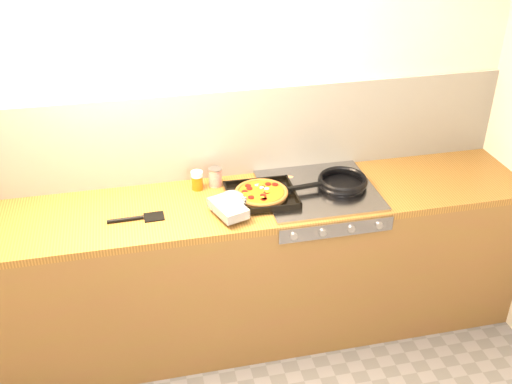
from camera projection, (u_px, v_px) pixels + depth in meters
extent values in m
plane|color=beige|center=(225.00, 117.00, 3.22)|extent=(3.20, 0.00, 3.20)
cube|color=white|center=(226.00, 135.00, 3.26)|extent=(3.20, 0.02, 0.50)
cube|color=brown|center=(238.00, 272.00, 3.38)|extent=(3.20, 0.60, 0.86)
cube|color=olive|center=(237.00, 204.00, 3.16)|extent=(3.20, 0.60, 0.04)
cube|color=#9E9FA4|center=(336.00, 229.00, 3.00)|extent=(0.60, 0.03, 0.08)
cylinder|color=#A5A5AA|center=(294.00, 236.00, 2.95)|extent=(0.04, 0.02, 0.04)
cylinder|color=#A5A5AA|center=(323.00, 232.00, 2.98)|extent=(0.04, 0.02, 0.04)
cylinder|color=#A5A5AA|center=(351.00, 229.00, 3.00)|extent=(0.04, 0.02, 0.04)
cylinder|color=#A5A5AA|center=(379.00, 225.00, 3.03)|extent=(0.04, 0.02, 0.04)
cube|color=#9E9FA4|center=(318.00, 190.00, 3.23)|extent=(0.60, 0.56, 0.02)
cube|color=black|center=(261.00, 196.00, 3.14)|extent=(0.36, 0.32, 0.01)
cube|color=black|center=(255.00, 180.00, 3.26)|extent=(0.36, 0.02, 0.02)
cube|color=black|center=(268.00, 209.00, 3.01)|extent=(0.36, 0.02, 0.02)
cube|color=black|center=(293.00, 190.00, 3.17)|extent=(0.02, 0.31, 0.02)
cube|color=black|center=(229.00, 197.00, 3.10)|extent=(0.02, 0.31, 0.02)
cylinder|color=brown|center=(261.00, 194.00, 3.14)|extent=(0.27, 0.27, 0.02)
torus|color=brown|center=(261.00, 192.00, 3.13)|extent=(0.29, 0.29, 0.02)
cylinder|color=#C77A18|center=(261.00, 192.00, 3.13)|extent=(0.24, 0.24, 0.01)
cylinder|color=maroon|center=(266.00, 192.00, 3.12)|extent=(0.03, 0.03, 0.00)
cylinder|color=maroon|center=(248.00, 186.00, 3.18)|extent=(0.03, 0.03, 0.00)
cylinder|color=maroon|center=(264.00, 199.00, 3.06)|extent=(0.03, 0.03, 0.00)
cylinder|color=maroon|center=(245.00, 192.00, 3.12)|extent=(0.03, 0.03, 0.00)
cylinder|color=maroon|center=(268.00, 184.00, 3.19)|extent=(0.03, 0.03, 0.00)
cylinder|color=maroon|center=(262.00, 187.00, 3.16)|extent=(0.03, 0.03, 0.00)
cylinder|color=maroon|center=(251.00, 197.00, 3.07)|extent=(0.03, 0.03, 0.00)
cylinder|color=maroon|center=(275.00, 184.00, 3.19)|extent=(0.03, 0.03, 0.00)
cylinder|color=maroon|center=(264.00, 199.00, 3.06)|extent=(0.03, 0.03, 0.00)
cylinder|color=maroon|center=(263.00, 196.00, 3.09)|extent=(0.03, 0.03, 0.00)
cylinder|color=maroon|center=(249.00, 189.00, 3.15)|extent=(0.03, 0.03, 0.00)
ellipsoid|color=gold|center=(249.00, 194.00, 3.10)|extent=(0.03, 0.02, 0.01)
ellipsoid|color=gold|center=(245.00, 193.00, 3.10)|extent=(0.03, 0.02, 0.01)
ellipsoid|color=gold|center=(258.00, 187.00, 3.16)|extent=(0.03, 0.02, 0.01)
ellipsoid|color=gold|center=(256.00, 184.00, 3.19)|extent=(0.03, 0.02, 0.01)
ellipsoid|color=gold|center=(262.00, 197.00, 3.07)|extent=(0.03, 0.02, 0.01)
ellipsoid|color=gold|center=(268.00, 192.00, 3.12)|extent=(0.03, 0.02, 0.01)
ellipsoid|color=gold|center=(265.00, 191.00, 3.13)|extent=(0.03, 0.02, 0.01)
ellipsoid|color=gold|center=(250.00, 194.00, 3.09)|extent=(0.03, 0.02, 0.01)
ellipsoid|color=gold|center=(260.00, 185.00, 3.18)|extent=(0.03, 0.02, 0.01)
ellipsoid|color=silver|center=(257.00, 185.00, 3.19)|extent=(0.03, 0.03, 0.01)
ellipsoid|color=silver|center=(262.00, 188.00, 3.16)|extent=(0.03, 0.03, 0.01)
ellipsoid|color=silver|center=(267.00, 189.00, 3.15)|extent=(0.03, 0.03, 0.01)
cube|color=black|center=(228.00, 208.00, 2.98)|extent=(0.19, 0.25, 0.05)
ellipsoid|color=black|center=(232.00, 197.00, 3.07)|extent=(0.13, 0.13, 0.05)
cylinder|color=black|center=(240.00, 204.00, 3.02)|extent=(0.08, 0.10, 0.05)
cylinder|color=black|center=(342.00, 185.00, 3.25)|extent=(0.27, 0.27, 0.01)
torus|color=black|center=(343.00, 181.00, 3.24)|extent=(0.29, 0.29, 0.03)
cube|color=black|center=(306.00, 186.00, 3.18)|extent=(0.20, 0.04, 0.02)
cylinder|color=maroon|center=(215.00, 177.00, 3.26)|extent=(0.09, 0.09, 0.09)
cylinder|color=#B2B2B7|center=(215.00, 169.00, 3.23)|extent=(0.10, 0.10, 0.01)
cylinder|color=#B2B2B7|center=(215.00, 185.00, 3.28)|extent=(0.10, 0.10, 0.01)
cylinder|color=#DF550D|center=(197.00, 183.00, 3.23)|extent=(0.08, 0.08, 0.08)
cylinder|color=silver|center=(197.00, 174.00, 3.20)|extent=(0.08, 0.08, 0.03)
cylinder|color=#A96D48|center=(265.00, 180.00, 3.32)|extent=(0.26, 0.03, 0.02)
ellipsoid|color=#A96D48|center=(289.00, 178.00, 3.34)|extent=(0.06, 0.05, 0.02)
cube|color=black|center=(154.00, 217.00, 3.00)|extent=(0.10, 0.09, 0.01)
cylinder|color=black|center=(125.00, 219.00, 2.97)|extent=(0.18, 0.03, 0.02)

